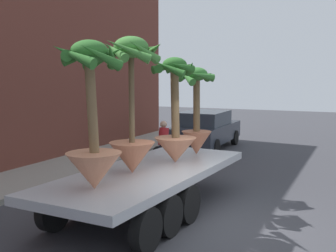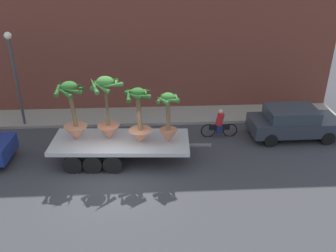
% 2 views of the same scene
% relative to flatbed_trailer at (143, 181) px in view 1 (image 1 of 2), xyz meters
% --- Properties ---
extents(ground_plane, '(60.00, 60.00, 0.00)m').
position_rel_flatbed_trailer_xyz_m(ground_plane, '(0.02, -1.66, -0.76)').
color(ground_plane, '#38383D').
extents(flatbed_trailer, '(7.03, 2.62, 0.98)m').
position_rel_flatbed_trailer_xyz_m(flatbed_trailer, '(0.00, 0.00, 0.00)').
color(flatbed_trailer, '#B7BABF').
rests_on(flatbed_trailer, ground).
extents(potted_palm_rear, '(1.48, 1.45, 2.87)m').
position_rel_flatbed_trailer_xyz_m(potted_palm_rear, '(-0.23, 0.14, 1.54)').
color(potted_palm_rear, '#C17251').
rests_on(potted_palm_rear, flatbed_trailer).
extents(potted_palm_middle, '(1.02, 1.02, 2.28)m').
position_rel_flatbed_trailer_xyz_m(potted_palm_middle, '(2.34, -0.32, 1.24)').
color(potted_palm_middle, '#C17251').
rests_on(potted_palm_middle, flatbed_trailer).
extents(potted_palm_front, '(1.20, 1.23, 2.49)m').
position_rel_flatbed_trailer_xyz_m(potted_palm_front, '(1.14, -0.24, 1.19)').
color(potted_palm_front, tan).
rests_on(potted_palm_front, flatbed_trailer).
extents(potted_palm_extra, '(1.17, 1.24, 2.68)m').
position_rel_flatbed_trailer_xyz_m(potted_palm_extra, '(-1.65, 0.13, 1.32)').
color(potted_palm_extra, tan).
rests_on(potted_palm_extra, flatbed_trailer).
extents(cyclist, '(1.84, 0.34, 1.54)m').
position_rel_flatbed_trailer_xyz_m(cyclist, '(5.01, 1.91, -0.10)').
color(cyclist, black).
rests_on(cyclist, ground).
extents(parked_car, '(4.34, 1.99, 1.58)m').
position_rel_flatbed_trailer_xyz_m(parked_car, '(8.62, 1.68, 0.06)').
color(parked_car, '#2D333D').
rests_on(parked_car, ground).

